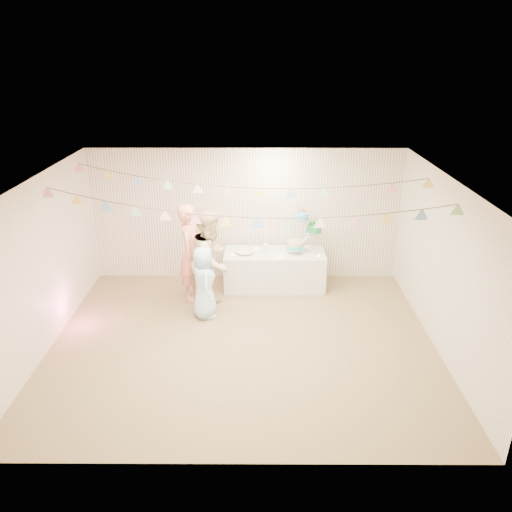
{
  "coord_description": "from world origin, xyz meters",
  "views": [
    {
      "loc": [
        0.23,
        -6.75,
        4.31
      ],
      "look_at": [
        0.2,
        0.8,
        1.15
      ],
      "focal_mm": 35.0,
      "sensor_mm": 36.0,
      "label": 1
    }
  ],
  "objects_px": {
    "person_child": "(204,282)",
    "person_adult_a": "(191,253)",
    "table": "(274,270)",
    "cake_stand": "(304,230)",
    "person_adult_b": "(211,261)"
  },
  "relations": [
    {
      "from": "person_adult_b",
      "to": "cake_stand",
      "type": "bearing_deg",
      "value": -43.51
    },
    {
      "from": "table",
      "to": "person_adult_a",
      "type": "relative_size",
      "value": 1.06
    },
    {
      "from": "cake_stand",
      "to": "person_adult_a",
      "type": "distance_m",
      "value": 2.15
    },
    {
      "from": "cake_stand",
      "to": "person_child",
      "type": "relative_size",
      "value": 0.63
    },
    {
      "from": "cake_stand",
      "to": "person_adult_a",
      "type": "height_order",
      "value": "person_adult_a"
    },
    {
      "from": "cake_stand",
      "to": "person_child",
      "type": "xyz_separation_m",
      "value": [
        -1.78,
        -1.2,
        -0.51
      ]
    },
    {
      "from": "cake_stand",
      "to": "person_adult_b",
      "type": "bearing_deg",
      "value": -151.41
    },
    {
      "from": "person_adult_a",
      "to": "person_adult_b",
      "type": "xyz_separation_m",
      "value": [
        0.39,
        -0.38,
        0.01
      ]
    },
    {
      "from": "table",
      "to": "person_adult_a",
      "type": "height_order",
      "value": "person_adult_a"
    },
    {
      "from": "person_adult_a",
      "to": "person_child",
      "type": "xyz_separation_m",
      "value": [
        0.28,
        -0.67,
        -0.27
      ]
    },
    {
      "from": "table",
      "to": "person_child",
      "type": "distance_m",
      "value": 1.71
    },
    {
      "from": "cake_stand",
      "to": "person_adult_a",
      "type": "xyz_separation_m",
      "value": [
        -2.07,
        -0.53,
        -0.25
      ]
    },
    {
      "from": "table",
      "to": "person_child",
      "type": "relative_size",
      "value": 1.49
    },
    {
      "from": "person_child",
      "to": "person_adult_a",
      "type": "bearing_deg",
      "value": 10.38
    },
    {
      "from": "table",
      "to": "person_child",
      "type": "xyz_separation_m",
      "value": [
        -1.23,
        -1.15,
        0.28
      ]
    }
  ]
}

